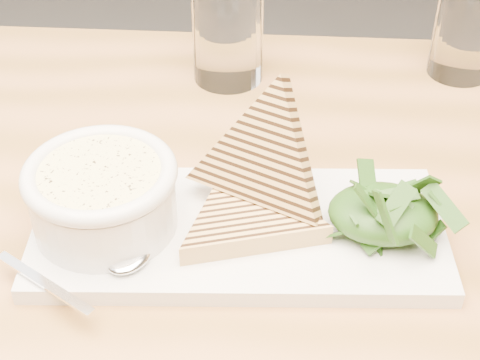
# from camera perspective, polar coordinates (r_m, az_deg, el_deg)

# --- Properties ---
(table_top) EXTENTS (1.10, 0.74, 0.04)m
(table_top) POSITION_cam_1_polar(r_m,az_deg,el_deg) (0.68, 1.25, -4.66)
(table_top) COLOR #AF7540
(table_top) RESTS_ON ground
(platter) EXTENTS (0.37, 0.18, 0.02)m
(platter) POSITION_cam_1_polar(r_m,az_deg,el_deg) (0.65, -0.10, -4.00)
(platter) COLOR silver
(platter) RESTS_ON table_top
(soup_bowl) EXTENTS (0.12, 0.12, 0.05)m
(soup_bowl) POSITION_cam_1_polar(r_m,az_deg,el_deg) (0.64, -10.53, -1.70)
(soup_bowl) COLOR silver
(soup_bowl) RESTS_ON platter
(soup) EXTENTS (0.10, 0.10, 0.01)m
(soup) POSITION_cam_1_polar(r_m,az_deg,el_deg) (0.62, -10.84, 0.39)
(soup) COLOR #F3E490
(soup) RESTS_ON soup_bowl
(bowl_rim) EXTENTS (0.13, 0.13, 0.01)m
(bowl_rim) POSITION_cam_1_polar(r_m,az_deg,el_deg) (0.62, -10.86, 0.53)
(bowl_rim) COLOR silver
(bowl_rim) RESTS_ON soup_bowl
(sandwich_flat) EXTENTS (0.18, 0.18, 0.02)m
(sandwich_flat) POSITION_cam_1_polar(r_m,az_deg,el_deg) (0.64, 0.58, -2.89)
(sandwich_flat) COLOR tan
(sandwich_flat) RESTS_ON platter
(sandwich_lean) EXTENTS (0.20, 0.20, 0.17)m
(sandwich_lean) POSITION_cam_1_polar(r_m,az_deg,el_deg) (0.63, 1.80, 1.65)
(sandwich_lean) COLOR tan
(sandwich_lean) RESTS_ON sandwich_flat
(salad_base) EXTENTS (0.09, 0.07, 0.04)m
(salad_base) POSITION_cam_1_polar(r_m,az_deg,el_deg) (0.64, 11.03, -2.55)
(salad_base) COLOR black
(salad_base) RESTS_ON platter
(arugula_pile) EXTENTS (0.11, 0.10, 0.05)m
(arugula_pile) POSITION_cam_1_polar(r_m,az_deg,el_deg) (0.63, 11.13, -1.95)
(arugula_pile) COLOR #2E5E18
(arugula_pile) RESTS_ON platter
(spoon_bowl) EXTENTS (0.05, 0.05, 0.01)m
(spoon_bowl) POSITION_cam_1_polar(r_m,az_deg,el_deg) (0.61, -8.61, -5.98)
(spoon_bowl) COLOR silver
(spoon_bowl) RESTS_ON platter
(spoon_handle) EXTENTS (0.09, 0.06, 0.00)m
(spoon_handle) POSITION_cam_1_polar(r_m,az_deg,el_deg) (0.61, -14.95, -7.71)
(spoon_handle) COLOR silver
(spoon_handle) RESTS_ON platter
(glass_near) EXTENTS (0.08, 0.08, 0.12)m
(glass_near) POSITION_cam_1_polar(r_m,az_deg,el_deg) (0.85, -0.96, 11.59)
(glass_near) COLOR white
(glass_near) RESTS_ON table_top
(glass_far) EXTENTS (0.07, 0.07, 0.11)m
(glass_far) POSITION_cam_1_polar(r_m,az_deg,el_deg) (0.90, 17.13, 11.07)
(glass_far) COLOR white
(glass_far) RESTS_ON table_top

